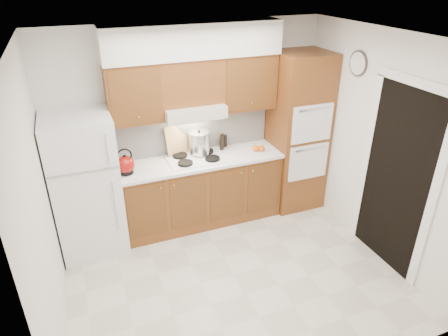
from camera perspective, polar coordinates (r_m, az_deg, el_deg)
name	(u,v)px	position (r m, az deg, el deg)	size (l,w,h in m)	color
floor	(233,275)	(4.74, 1.35, -14.97)	(3.60, 3.60, 0.00)	beige
ceiling	(237,40)	(3.58, 1.82, 17.80)	(3.60, 3.60, 0.00)	white
wall_back	(190,125)	(5.28, -4.83, 6.15)	(3.60, 0.02, 2.60)	white
wall_left	(41,211)	(3.76, -24.72, -5.57)	(0.02, 3.00, 2.60)	white
wall_right	(379,148)	(4.92, 21.26, 2.72)	(0.02, 3.00, 2.60)	white
fridge	(86,186)	(4.95, -19.08, -2.45)	(0.75, 0.72, 1.72)	white
base_cabinets	(201,191)	(5.40, -3.29, -3.34)	(2.11, 0.60, 0.90)	brown
countertop	(200,160)	(5.17, -3.39, 1.12)	(2.13, 0.62, 0.04)	white
backsplash	(193,131)	(5.31, -4.49, 5.33)	(2.11, 0.03, 0.56)	white
oven_cabinet	(297,133)	(5.64, 10.42, 4.98)	(0.70, 0.65, 2.20)	brown
upper_cab_left	(134,93)	(4.81, -12.78, 10.39)	(0.63, 0.33, 0.70)	brown
upper_cab_right	(246,81)	(5.21, 3.19, 12.25)	(0.73, 0.33, 0.70)	brown
range_hood	(193,110)	(4.98, -4.46, 8.22)	(0.75, 0.45, 0.15)	silver
upper_cab_over_hood	(190,81)	(4.94, -4.82, 12.27)	(0.75, 0.33, 0.55)	brown
soffit	(193,40)	(4.84, -4.39, 17.74)	(2.13, 0.36, 0.40)	silver
cooktop	(196,158)	(5.16, -3.99, 1.38)	(0.74, 0.50, 0.01)	white
doorway	(396,181)	(4.79, 23.35, -1.66)	(0.02, 0.90, 2.10)	black
wall_clock	(358,63)	(5.05, 18.63, 13.97)	(0.30, 0.30, 0.02)	#3F3833
kettle	(125,165)	(4.88, -13.90, 0.46)	(0.22, 0.22, 0.22)	maroon
cutting_board	(176,140)	(5.24, -6.83, 3.96)	(0.30, 0.02, 0.39)	tan
stock_pot	(199,143)	(5.21, -3.54, 3.63)	(0.27, 0.27, 0.28)	silver
condiment_a	(222,141)	(5.43, -0.24, 3.86)	(0.06, 0.06, 0.20)	black
condiment_b	(222,143)	(5.38, -0.33, 3.56)	(0.06, 0.06, 0.18)	black
condiment_c	(225,141)	(5.49, 0.14, 3.92)	(0.06, 0.06, 0.16)	black
orange_near	(262,148)	(5.37, 5.39, 2.82)	(0.09, 0.09, 0.09)	orange
orange_far	(256,148)	(5.36, 4.56, 2.82)	(0.09, 0.09, 0.09)	orange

